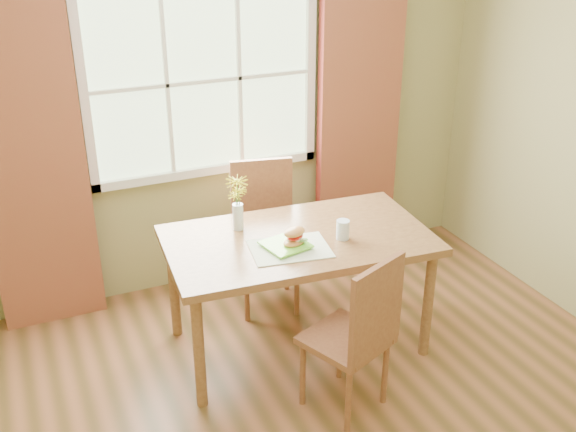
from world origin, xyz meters
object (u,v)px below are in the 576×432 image
(water_glass, at_px, (343,230))
(chair_far, at_px, (265,228))
(chair_near, at_px, (358,331))
(flower_vase, at_px, (237,198))
(croissant_sandwich, at_px, (294,237))
(dining_table, at_px, (298,248))

(water_glass, bearing_deg, chair_far, 106.46)
(chair_near, bearing_deg, flower_vase, 86.26)
(chair_far, xyz_separation_m, croissant_sandwich, (-0.10, -0.71, 0.28))
(chair_near, distance_m, chair_far, 1.29)
(chair_near, height_order, chair_far, chair_far)
(chair_near, xyz_separation_m, flower_vase, (-0.32, 0.94, 0.44))
(dining_table, height_order, chair_near, chair_near)
(croissant_sandwich, height_order, water_glass, croissant_sandwich)
(croissant_sandwich, relative_size, flower_vase, 0.50)
(dining_table, relative_size, croissant_sandwich, 9.63)
(croissant_sandwich, bearing_deg, chair_far, 61.87)
(chair_near, distance_m, croissant_sandwich, 0.67)
(chair_far, relative_size, croissant_sandwich, 5.98)
(dining_table, height_order, croissant_sandwich, croissant_sandwich)
(chair_far, bearing_deg, dining_table, -79.63)
(chair_near, distance_m, flower_vase, 1.09)
(dining_table, xyz_separation_m, chair_near, (0.03, -0.70, -0.16))
(chair_near, height_order, croissant_sandwich, chair_near)
(chair_far, bearing_deg, croissant_sandwich, -85.66)
(flower_vase, bearing_deg, croissant_sandwich, -59.55)
(chair_near, xyz_separation_m, water_glass, (0.20, 0.57, 0.29))
(chair_far, distance_m, flower_vase, 0.62)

